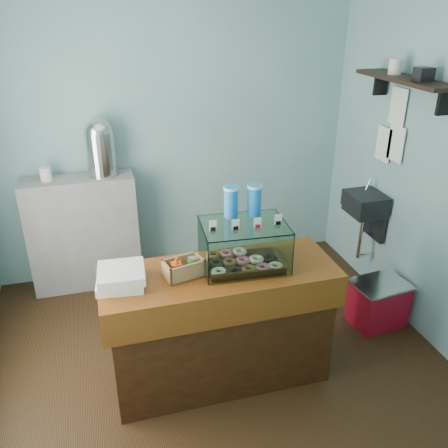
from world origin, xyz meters
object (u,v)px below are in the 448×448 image
object	(u,v)px
display_case	(243,241)
counter	(220,324)
coffee_urn	(100,146)
red_cooler	(377,303)

from	to	relation	value
display_case	counter	bearing A→B (deg)	-158.16
counter	coffee_urn	xyz separation A→B (m)	(-0.66, 1.58, 0.92)
counter	red_cooler	distance (m)	1.51
counter	display_case	xyz separation A→B (m)	(0.18, 0.06, 0.61)
coffee_urn	red_cooler	xyz separation A→B (m)	(2.13, -1.33, -1.17)
counter	display_case	bearing A→B (deg)	17.94
display_case	red_cooler	world-z (taller)	display_case
counter	red_cooler	bearing A→B (deg)	9.70
red_cooler	coffee_urn	bearing A→B (deg)	141.69
counter	coffee_urn	bearing A→B (deg)	112.71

